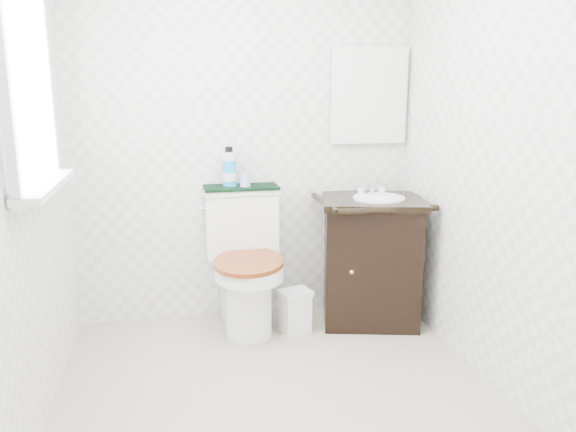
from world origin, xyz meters
name	(u,v)px	position (x,y,z in m)	size (l,w,h in m)	color
floor	(283,405)	(0.00, 0.00, 0.00)	(2.40, 2.40, 0.00)	#B4AC91
wall_back	(246,136)	(0.00, 1.20, 1.20)	(2.40, 2.40, 0.00)	white
wall_front	(384,222)	(0.00, -1.20, 1.20)	(2.40, 2.40, 0.00)	white
wall_left	(12,166)	(-1.10, 0.00, 1.20)	(2.40, 2.40, 0.00)	white
wall_right	(509,153)	(1.10, 0.00, 1.20)	(2.40, 2.40, 0.00)	white
window	(26,77)	(-1.07, 0.25, 1.55)	(0.02, 0.70, 0.90)	white
mirror	(369,96)	(0.82, 1.18, 1.45)	(0.50, 0.02, 0.60)	silver
toilet	(245,269)	(-0.05, 0.96, 0.38)	(0.51, 0.69, 0.88)	white
vanity	(371,257)	(0.77, 0.90, 0.43)	(0.74, 0.68, 0.92)	black
trash_bin	(295,311)	(0.24, 0.81, 0.14)	(0.22, 0.20, 0.28)	white
towel	(241,187)	(-0.05, 1.09, 0.89)	(0.47, 0.22, 0.02)	black
mouthwash_bottle	(229,168)	(-0.12, 1.11, 1.01)	(0.09, 0.09, 0.25)	#1A88E1
cup	(245,180)	(-0.03, 1.07, 0.94)	(0.07, 0.07, 0.08)	#85A7DA
soap_bar	(364,194)	(0.75, 1.01, 0.83)	(0.07, 0.05, 0.02)	#1A7F75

